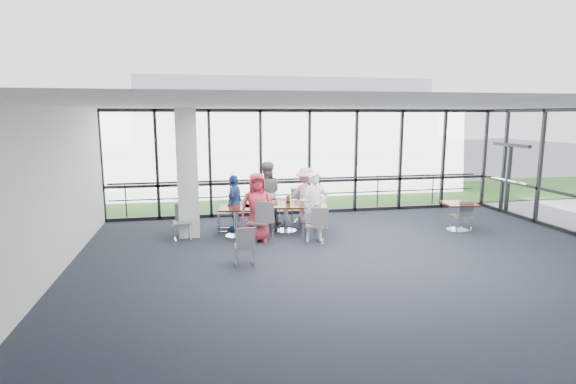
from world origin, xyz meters
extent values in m
cube|color=#1F2231|center=(0.00, 0.00, -0.01)|extent=(12.00, 10.00, 0.02)
cube|color=white|center=(0.00, 0.00, 3.20)|extent=(12.00, 10.00, 0.04)
cube|color=silver|center=(-6.00, 0.00, 1.60)|extent=(0.10, 10.00, 3.20)
cube|color=silver|center=(0.00, -5.00, 1.60)|extent=(12.00, 0.10, 3.20)
cube|color=white|center=(0.00, 5.00, 1.60)|extent=(12.00, 0.10, 3.20)
cube|color=black|center=(6.00, 3.75, 1.05)|extent=(0.12, 1.60, 2.10)
cube|color=white|center=(-3.60, 3.00, 1.60)|extent=(0.50, 0.50, 3.20)
cube|color=gray|center=(0.00, 10.00, -0.02)|extent=(80.00, 70.00, 0.02)
cube|color=#376024|center=(0.00, 8.00, 0.01)|extent=(80.00, 5.00, 0.01)
cube|color=silver|center=(4.00, 32.00, 3.00)|extent=(24.00, 10.00, 6.00)
cylinder|color=#2D2D33|center=(0.00, 5.60, 0.50)|extent=(12.00, 0.06, 0.06)
cube|color=#3C110C|center=(-1.13, 2.95, 0.73)|extent=(2.29, 1.56, 0.04)
cylinder|color=silver|center=(-1.13, 2.95, 0.35)|extent=(0.12, 0.12, 0.71)
cylinder|color=silver|center=(-1.13, 2.95, 0.01)|extent=(0.56, 0.56, 0.03)
cube|color=#3C110C|center=(-2.45, 2.71, 0.73)|extent=(0.94, 0.94, 0.04)
cylinder|color=silver|center=(-2.45, 2.71, 0.35)|extent=(0.12, 0.12, 0.71)
cube|color=#3C110C|center=(3.34, 2.13, 0.73)|extent=(0.88, 0.88, 0.04)
cylinder|color=silver|center=(3.34, 2.13, 0.35)|extent=(0.12, 0.12, 0.71)
imported|color=#C32F3F|center=(-1.98, 2.19, 0.83)|extent=(0.83, 0.55, 1.67)
imported|color=white|center=(-0.61, 1.93, 0.84)|extent=(0.68, 0.54, 1.68)
imported|color=slate|center=(-1.51, 3.86, 0.88)|extent=(0.91, 0.62, 1.76)
imported|color=pink|center=(-0.41, 3.70, 0.79)|extent=(1.15, 0.90, 1.58)
imported|color=navy|center=(-2.44, 3.27, 0.75)|extent=(0.79, 0.99, 1.49)
cylinder|color=white|center=(-1.75, 2.74, 0.76)|extent=(0.26, 0.26, 0.01)
cylinder|color=white|center=(-0.62, 2.49, 0.76)|extent=(0.27, 0.27, 0.01)
cylinder|color=white|center=(-1.63, 3.39, 0.76)|extent=(0.26, 0.26, 0.01)
cylinder|color=white|center=(-0.56, 3.27, 0.76)|extent=(0.27, 0.27, 0.01)
cylinder|color=white|center=(-2.02, 3.09, 0.76)|extent=(0.25, 0.25, 0.01)
cylinder|color=white|center=(-1.50, 2.75, 0.82)|extent=(0.07, 0.07, 0.14)
cylinder|color=white|center=(-0.86, 2.71, 0.81)|extent=(0.06, 0.06, 0.13)
cylinder|color=white|center=(-1.02, 3.19, 0.82)|extent=(0.07, 0.07, 0.13)
cylinder|color=white|center=(-1.92, 2.91, 0.81)|extent=(0.06, 0.06, 0.13)
cube|color=white|center=(-1.40, 2.53, 0.75)|extent=(0.32, 0.24, 0.00)
cube|color=white|center=(-0.34, 2.42, 0.75)|extent=(0.32, 0.34, 0.00)
cube|color=white|center=(-0.86, 3.38, 0.75)|extent=(0.33, 0.28, 0.00)
cube|color=black|center=(-1.07, 3.01, 0.77)|extent=(0.10, 0.07, 0.04)
cylinder|color=#B81B00|center=(-1.07, 3.05, 0.84)|extent=(0.06, 0.06, 0.18)
cylinder|color=#18752C|center=(-1.02, 3.05, 0.85)|extent=(0.05, 0.05, 0.20)
camera|label=1|loc=(-3.32, -8.30, 3.02)|focal=28.00mm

